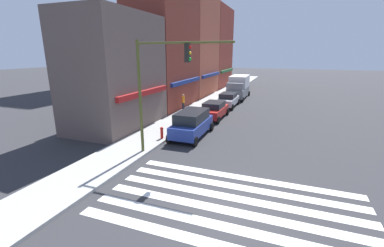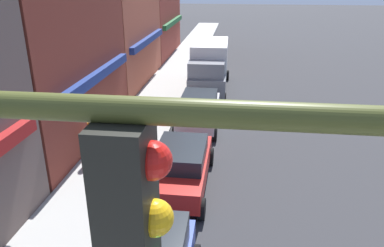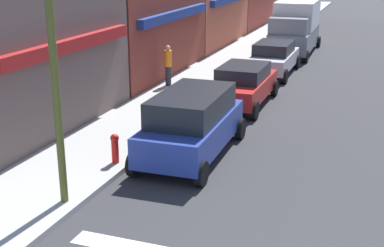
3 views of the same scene
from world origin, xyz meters
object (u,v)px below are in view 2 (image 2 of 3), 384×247
box_truck_grey (209,66)px  pedestrian_orange_vest (93,137)px  sedan_silver (199,109)px  sedan_red (181,165)px

box_truck_grey → pedestrian_orange_vest: bearing=159.4°
sedan_silver → pedestrian_orange_vest: size_ratio=2.49×
sedan_silver → box_truck_grey: size_ratio=0.71×
sedan_red → box_truck_grey: size_ratio=0.71×
sedan_red → sedan_silver: (5.89, 0.00, 0.00)m
pedestrian_orange_vest → sedan_red: bearing=-37.5°
sedan_silver → pedestrian_orange_vest: 5.83m
sedan_red → sedan_silver: 5.89m
box_truck_grey → pedestrian_orange_vest: size_ratio=3.53×
box_truck_grey → sedan_red: bearing=178.8°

